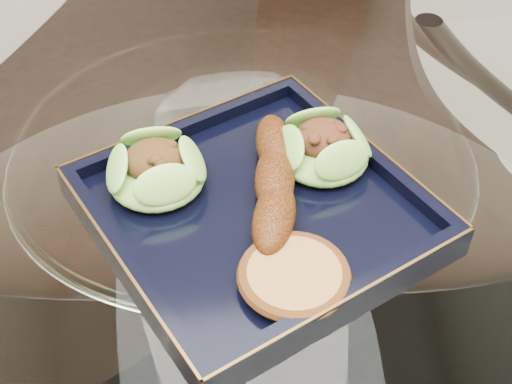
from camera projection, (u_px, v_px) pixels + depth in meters
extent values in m
cylinder|color=white|center=(243.00, 192.00, 0.70)|extent=(1.10, 1.10, 0.01)
torus|color=black|center=(243.00, 192.00, 0.70)|extent=(1.13, 1.13, 0.02)
cylinder|color=black|center=(390.00, 223.00, 1.19)|extent=(0.04, 0.04, 0.75)
cylinder|color=black|center=(48.00, 260.00, 1.13)|extent=(0.04, 0.04, 0.75)
cube|color=black|center=(222.00, 157.00, 1.17)|extent=(0.54, 0.54, 0.04)
cylinder|color=black|center=(101.00, 310.00, 1.25)|extent=(0.03, 0.03, 0.45)
cylinder|color=black|center=(301.00, 351.00, 1.19)|extent=(0.03, 0.03, 0.45)
cylinder|color=black|center=(167.00, 176.00, 1.50)|extent=(0.03, 0.03, 0.45)
cylinder|color=black|center=(335.00, 204.00, 1.44)|extent=(0.03, 0.03, 0.45)
cube|color=black|center=(256.00, 215.00, 0.65)|extent=(0.36, 0.36, 0.02)
ellipsoid|color=#59A42F|center=(156.00, 172.00, 0.65)|extent=(0.11, 0.11, 0.03)
ellipsoid|color=#528C28|center=(323.00, 150.00, 0.68)|extent=(0.11, 0.11, 0.03)
ellipsoid|color=#5E2809|center=(275.00, 180.00, 0.65)|extent=(0.07, 0.18, 0.03)
cylinder|color=#B2773B|center=(294.00, 277.00, 0.58)|extent=(0.10, 0.10, 0.02)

